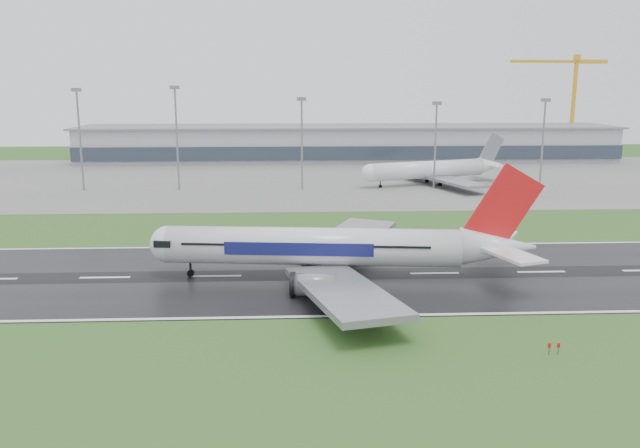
{
  "coord_description": "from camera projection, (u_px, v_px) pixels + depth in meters",
  "views": [
    {
      "loc": [
        -26.31,
        -113.81,
        34.08
      ],
      "look_at": [
        -20.61,
        12.0,
        7.0
      ],
      "focal_mm": 36.41,
      "sensor_mm": 36.0,
      "label": 1
    }
  ],
  "objects": [
    {
      "name": "parked_airliner",
      "position": [
        433.0,
        160.0,
        224.56
      ],
      "size": [
        72.0,
        69.59,
        16.83
      ],
      "primitive_type": null,
      "rotation": [
        0.0,
        0.0,
        0.34
      ],
      "color": "silver",
      "rests_on": "apron"
    },
    {
      "name": "floodmast_3",
      "position": [
        435.0,
        147.0,
        215.21
      ],
      "size": [
        0.64,
        0.64,
        27.57
      ],
      "primitive_type": "cylinder",
      "color": "gray",
      "rests_on": "ground"
    },
    {
      "name": "ground",
      "position": [
        434.0,
        274.0,
        119.48
      ],
      "size": [
        520.0,
        520.0,
        0.0
      ],
      "primitive_type": "plane",
      "color": "#2A521E",
      "rests_on": "ground"
    },
    {
      "name": "main_airliner",
      "position": [
        340.0,
        224.0,
        113.81
      ],
      "size": [
        74.56,
        71.68,
        20.09
      ],
      "primitive_type": null,
      "rotation": [
        0.0,
        0.0,
        -0.11
      ],
      "color": "silver",
      "rests_on": "runway"
    },
    {
      "name": "floodmast_2",
      "position": [
        302.0,
        146.0,
        213.1
      ],
      "size": [
        0.64,
        0.64,
        28.99
      ],
      "primitive_type": "cylinder",
      "color": "gray",
      "rests_on": "ground"
    },
    {
      "name": "floodmast_0",
      "position": [
        80.0,
        142.0,
        209.62
      ],
      "size": [
        0.64,
        0.64,
        31.94
      ],
      "primitive_type": "cylinder",
      "color": "gray",
      "rests_on": "ground"
    },
    {
      "name": "runway",
      "position": [
        435.0,
        273.0,
        119.47
      ],
      "size": [
        400.0,
        45.0,
        0.1
      ],
      "primitive_type": "cube",
      "color": "black",
      "rests_on": "ground"
    },
    {
      "name": "floodmast_4",
      "position": [
        542.0,
        145.0,
        216.71
      ],
      "size": [
        0.64,
        0.64,
        28.59
      ],
      "primitive_type": "cylinder",
      "color": "gray",
      "rests_on": "ground"
    },
    {
      "name": "apron",
      "position": [
        361.0,
        178.0,
        241.56
      ],
      "size": [
        400.0,
        130.0,
        0.08
      ],
      "primitive_type": "cube",
      "color": "slate",
      "rests_on": "ground"
    },
    {
      "name": "floodmast_1",
      "position": [
        177.0,
        140.0,
        210.91
      ],
      "size": [
        0.64,
        0.64,
        32.69
      ],
      "primitive_type": "cylinder",
      "color": "gray",
      "rests_on": "ground"
    },
    {
      "name": "terminal",
      "position": [
        348.0,
        144.0,
        298.59
      ],
      "size": [
        240.0,
        36.0,
        15.0
      ],
      "primitive_type": "cube",
      "color": "#9597A0",
      "rests_on": "ground"
    },
    {
      "name": "tower_crane",
      "position": [
        573.0,
        106.0,
        314.7
      ],
      "size": [
        48.92,
        6.81,
        47.93
      ],
      "primitive_type": null,
      "rotation": [
        0.0,
        0.0,
        0.09
      ],
      "color": "gold",
      "rests_on": "ground"
    }
  ]
}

